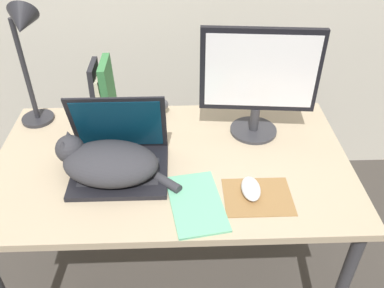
{
  "coord_description": "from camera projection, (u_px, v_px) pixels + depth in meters",
  "views": [
    {
      "loc": [
        0.03,
        -0.78,
        1.7
      ],
      "look_at": [
        0.07,
        0.34,
        0.86
      ],
      "focal_mm": 38.0,
      "sensor_mm": 36.0,
      "label": 1
    }
  ],
  "objects": [
    {
      "name": "desk",
      "position": [
        172.0,
        176.0,
        1.54
      ],
      "size": [
        1.3,
        0.75,
        0.76
      ],
      "color": "tan",
      "rests_on": "ground_plane"
    },
    {
      "name": "desk_lamp",
      "position": [
        25.0,
        45.0,
        1.47
      ],
      "size": [
        0.17,
        0.17,
        0.5
      ],
      "color": "#28282D",
      "rests_on": "desk"
    },
    {
      "name": "computer_mouse",
      "position": [
        251.0,
        189.0,
        1.34
      ],
      "size": [
        0.06,
        0.11,
        0.04
      ],
      "color": "silver",
      "rests_on": "mousepad"
    },
    {
      "name": "book_row",
      "position": [
        103.0,
        93.0,
        1.63
      ],
      "size": [
        0.08,
        0.17,
        0.26
      ],
      "color": "#232328",
      "rests_on": "desk"
    },
    {
      "name": "notepad",
      "position": [
        196.0,
        203.0,
        1.31
      ],
      "size": [
        0.21,
        0.3,
        0.01
      ],
      "color": "#6BBC93",
      "rests_on": "desk"
    },
    {
      "name": "laptop",
      "position": [
        120.0,
        157.0,
        1.42
      ],
      "size": [
        0.33,
        0.28,
        0.28
      ],
      "color": "black",
      "rests_on": "desk"
    },
    {
      "name": "mousepad",
      "position": [
        258.0,
        197.0,
        1.33
      ],
      "size": [
        0.22,
        0.18,
        0.0
      ],
      "color": "olive",
      "rests_on": "desk"
    },
    {
      "name": "external_monitor",
      "position": [
        259.0,
        79.0,
        1.49
      ],
      "size": [
        0.44,
        0.19,
        0.43
      ],
      "color": "#333338",
      "rests_on": "desk"
    },
    {
      "name": "cat",
      "position": [
        107.0,
        162.0,
        1.38
      ],
      "size": [
        0.43,
        0.25,
        0.14
      ],
      "color": "#333338",
      "rests_on": "desk"
    },
    {
      "name": "webcam",
      "position": [
        163.0,
        105.0,
        1.71
      ],
      "size": [
        0.05,
        0.05,
        0.07
      ],
      "color": "#232328",
      "rests_on": "desk"
    }
  ]
}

